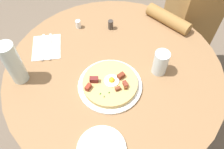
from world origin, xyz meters
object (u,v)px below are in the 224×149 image
object	(u,v)px
knife	(43,47)
salt_shaker	(78,24)
person_seated	(184,29)
pizza_plate	(110,85)
water_glass	(161,63)
pepper_shaker	(111,25)
bread_plate	(102,149)
water_bottle	(13,63)
fork	(50,46)
dining_table	(114,88)
breakfast_pizza	(110,83)

from	to	relation	value
knife	salt_shaker	xyz separation A→B (m)	(0.14, -0.18, 0.02)
person_seated	pizza_plate	distance (m)	0.84
knife	water_glass	xyz separation A→B (m)	(-0.18, -0.56, 0.05)
person_seated	pepper_shaker	distance (m)	0.62
person_seated	salt_shaker	distance (m)	0.76
person_seated	bread_plate	world-z (taller)	person_seated
pizza_plate	water_glass	size ratio (longest dim) A/B	2.36
water_bottle	water_glass	bearing A→B (deg)	-89.48
person_seated	fork	world-z (taller)	person_seated
person_seated	water_glass	size ratio (longest dim) A/B	9.33
dining_table	fork	size ratio (longest dim) A/B	5.77
pizza_plate	knife	size ratio (longest dim) A/B	1.59
dining_table	pepper_shaker	distance (m)	0.34
dining_table	pizza_plate	bearing A→B (deg)	166.47
water_glass	salt_shaker	size ratio (longest dim) A/B	2.68
water_glass	pizza_plate	bearing A→B (deg)	107.35
pizza_plate	salt_shaker	xyz separation A→B (m)	(0.39, 0.15, 0.02)
dining_table	water_bottle	bearing A→B (deg)	94.12
bread_plate	pepper_shaker	world-z (taller)	pepper_shaker
water_glass	water_bottle	bearing A→B (deg)	90.52
salt_shaker	water_glass	bearing A→B (deg)	-129.88
person_seated	water_bottle	world-z (taller)	person_seated
breakfast_pizza	knife	world-z (taller)	breakfast_pizza
bread_plate	water_bottle	xyz separation A→B (m)	(0.35, 0.36, 0.10)
water_bottle	fork	bearing A→B (deg)	-31.11
fork	water_bottle	world-z (taller)	water_bottle
person_seated	salt_shaker	bearing A→B (deg)	105.70
pizza_plate	fork	distance (m)	0.39
salt_shaker	pepper_shaker	distance (m)	0.18
person_seated	fork	xyz separation A→B (m)	(-0.33, 0.83, 0.24)
water_bottle	pizza_plate	bearing A→B (deg)	-99.37
breakfast_pizza	salt_shaker	xyz separation A→B (m)	(0.39, 0.15, -0.00)
water_bottle	salt_shaker	xyz separation A→B (m)	(0.33, -0.25, -0.09)
salt_shaker	pepper_shaker	bearing A→B (deg)	-96.02
breakfast_pizza	bread_plate	bearing A→B (deg)	170.62
water_bottle	salt_shaker	world-z (taller)	water_bottle
salt_shaker	breakfast_pizza	bearing A→B (deg)	-159.00
breakfast_pizza	fork	size ratio (longest dim) A/B	1.36
pizza_plate	breakfast_pizza	xyz separation A→B (m)	(-0.00, 0.00, 0.02)
fork	knife	distance (m)	0.04
water_bottle	pepper_shaker	xyz separation A→B (m)	(0.31, -0.43, -0.08)
person_seated	bread_plate	xyz separation A→B (m)	(-0.87, 0.59, 0.24)
pizza_plate	water_glass	xyz separation A→B (m)	(0.07, -0.23, 0.05)
knife	salt_shaker	size ratio (longest dim) A/B	3.97
water_bottle	salt_shaker	size ratio (longest dim) A/B	4.80
pizza_plate	bread_plate	distance (m)	0.29
person_seated	salt_shaker	world-z (taller)	person_seated
person_seated	water_bottle	distance (m)	1.13
fork	salt_shaker	xyz separation A→B (m)	(0.14, -0.14, 0.02)
pizza_plate	water_bottle	xyz separation A→B (m)	(0.07, 0.41, 0.10)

